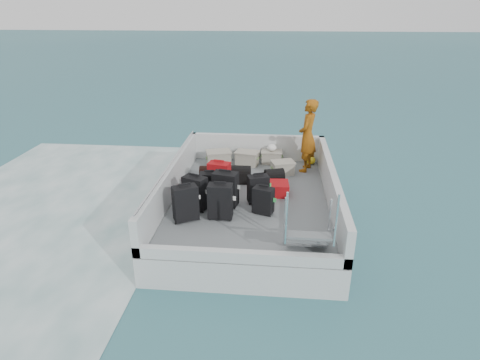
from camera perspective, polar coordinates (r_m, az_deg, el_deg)
The scene contains 24 objects.
ground at distance 9.11m, azimuth 1.42°, elevation -6.01°, with size 160.00×160.00×0.00m, color navy.
wake_foam at distance 10.53m, azimuth -25.71°, elevation -4.25°, with size 10.00×10.00×0.00m, color white.
ferry_hull at distance 8.97m, azimuth 1.43°, elevation -4.34°, with size 3.60×5.00×0.60m, color silver.
deck at distance 8.83m, azimuth 1.45°, elevation -2.56°, with size 3.30×4.70×0.02m, color slate.
deck_fittings at distance 8.36m, azimuth 3.70°, elevation -1.25°, with size 3.60×5.00×0.90m.
suitcase_0 at distance 7.82m, azimuth -7.75°, elevation -3.36°, with size 0.47×0.27×0.72m, color black.
suitcase_1 at distance 8.24m, azimuth -6.38°, elevation -1.86°, with size 0.48×0.27×0.71m, color black.
suitcase_2 at distance 8.67m, azimuth -4.31°, elevation -0.86°, with size 0.42×0.25×0.60m, color black.
suitcase_3 at distance 7.83m, azimuth -2.82°, elevation -3.11°, with size 0.47×0.28×0.72m, color black.
suitcase_4 at distance 8.33m, azimuth -2.08°, elevation -1.33°, with size 0.50×0.30×0.74m, color black.
suitcase_5 at distance 9.07m, azimuth -2.97°, elevation 0.50°, with size 0.48×0.29×0.66m, color #B60E17.
suitcase_6 at distance 8.06m, azimuth 3.32°, elevation -2.97°, with size 0.40×0.24×0.56m, color black.
suitcase_7 at distance 8.49m, azimuth 2.60°, elevation -1.33°, with size 0.43×0.25×0.61m, color black.
suitcase_8 at distance 8.94m, azimuth 4.62°, elevation -1.21°, with size 0.47×0.71×0.28m, color #B60E17.
duffel_0 at distance 9.53m, azimuth -4.26°, elevation 0.52°, with size 0.49×0.30×0.32m, color black, non-canonical shape.
duffel_1 at distance 9.53m, azimuth -0.00°, elevation 0.58°, with size 0.51×0.30×0.32m, color black, non-canonical shape.
duffel_2 at distance 9.37m, azimuth 4.88°, elevation 0.09°, with size 0.44×0.30×0.32m, color black, non-canonical shape.
crate_0 at distance 10.58m, azimuth -3.05°, elevation 3.04°, with size 0.61×0.42×0.37m, color #A29C8D.
crate_1 at distance 10.61m, azimuth 1.02°, elevation 3.06°, with size 0.56×0.39×0.34m, color #A29C8D.
crate_2 at distance 10.76m, azimuth 4.52°, elevation 3.22°, with size 0.52×0.36×0.31m, color #A29C8D.
crate_3 at distance 10.05m, azimuth 6.09°, elevation 1.66°, with size 0.52×0.36×0.31m, color #A29C8D.
yellow_bag at distance 10.84m, azimuth 9.94°, elevation 2.81°, with size 0.28×0.26×0.22m, color yellow.
white_bag at distance 10.68m, azimuth 4.56°, elevation 4.46°, with size 0.24×0.24×0.18m, color white.
passenger at distance 10.15m, azimuth 9.58°, elevation 6.22°, with size 0.67×0.44×1.83m, color #CA6A13.
Camera 1 is at (0.50, -7.93, 4.47)m, focal length 30.00 mm.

